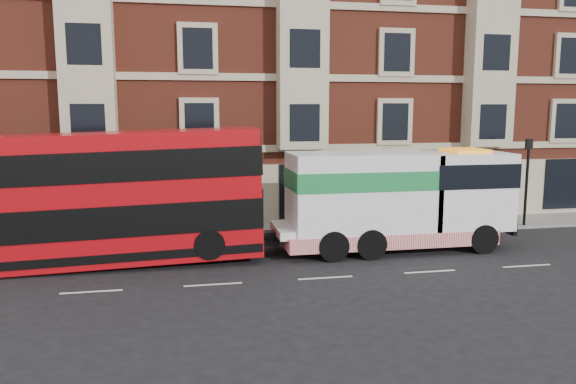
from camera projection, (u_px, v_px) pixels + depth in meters
The scene contains 8 objects.
ground at pixel (325, 278), 20.06m from camera, with size 120.00×120.00×0.00m, color black.
sidewalk at pixel (286, 231), 27.33m from camera, with size 90.00×3.00×0.15m, color slate.
victorian_terrace at pixel (270, 39), 33.20m from camera, with size 45.00×12.00×20.40m.
lamp_post_west at pixel (157, 185), 24.54m from camera, with size 0.35×0.15×4.35m.
lamp_post_east at pixel (527, 175), 27.95m from camera, with size 0.35×0.15×4.35m.
double_decker_bus at pixel (94, 196), 21.36m from camera, with size 12.55×2.88×5.08m.
tow_truck at pixel (393, 199), 23.72m from camera, with size 10.06×2.97×4.19m.
pedestrian at pixel (131, 217), 25.68m from camera, with size 0.65×0.43×1.79m, color #182330.
Camera 1 is at (-5.03, -18.76, 6.05)m, focal length 35.00 mm.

